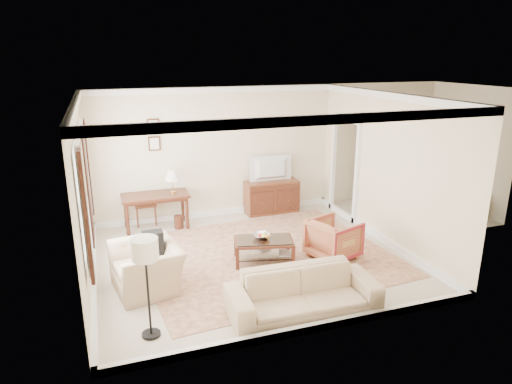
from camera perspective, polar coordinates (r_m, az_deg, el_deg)
room_shell at (r=7.69m, az=-0.69°, el=8.70°), size 5.51×5.01×2.91m
annex_bedroom at (r=11.31m, az=19.53°, el=-0.69°), size 3.00×2.70×2.90m
window_front at (r=6.83m, az=-20.72°, el=-1.39°), size 0.12×1.56×1.80m
window_rear at (r=8.38m, az=-20.54°, el=1.87°), size 0.12×1.56×1.80m
doorway at (r=10.41m, az=11.00°, el=2.72°), size 0.10×1.12×2.25m
rug at (r=8.49m, az=1.16°, el=-7.90°), size 4.66×4.08×0.01m
writing_desk at (r=9.78m, az=-12.47°, el=-0.93°), size 1.38×0.69×0.75m
desk_chair at (r=10.13m, az=-13.74°, el=-1.09°), size 0.48×0.48×1.05m
desk_lamp at (r=9.72m, az=-10.38°, el=1.31°), size 0.32×0.32×0.50m
framed_prints at (r=9.89m, az=-12.66°, el=7.01°), size 0.25×0.04×0.68m
sideboard at (r=10.62m, az=1.96°, el=-0.58°), size 1.23×0.47×0.76m
tv at (r=10.38m, az=2.04°, el=3.91°), size 0.96×0.55×0.13m
coffee_table at (r=8.12m, az=0.98°, el=-6.60°), size 1.14×0.82×0.44m
fruit_bowl at (r=8.12m, az=0.69°, el=-5.40°), size 0.42×0.42×0.10m
book_a at (r=8.28m, az=0.15°, el=-7.30°), size 0.28×0.12×0.38m
book_b at (r=8.21m, az=2.85°, el=-7.59°), size 0.27×0.14×0.38m
striped_armchair at (r=8.37m, az=9.70°, el=-5.58°), size 0.94×0.97×0.80m
club_armchair at (r=7.37m, az=-13.51°, el=-8.29°), size 0.90×1.22×0.97m
backpack at (r=7.39m, az=-12.75°, el=-6.09°), size 0.25×0.34×0.40m
sofa at (r=6.61m, az=5.95°, el=-11.62°), size 2.17×0.70×0.84m
floor_lamp at (r=5.91m, az=-13.67°, el=-7.82°), size 0.34×0.34×1.38m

